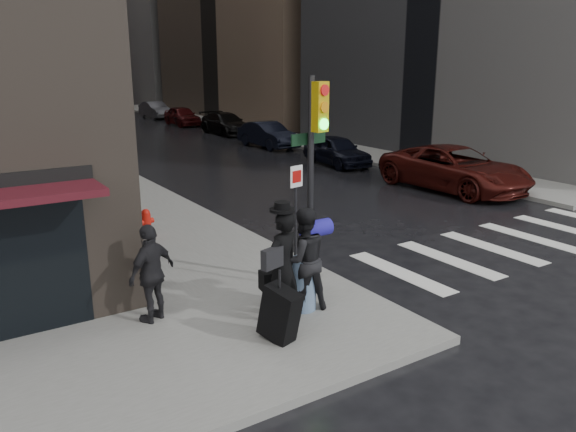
# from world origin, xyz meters

# --- Properties ---
(ground) EXTENTS (140.00, 140.00, 0.00)m
(ground) POSITION_xyz_m (0.00, 0.00, 0.00)
(ground) COLOR black
(ground) RESTS_ON ground
(sidewalk_left) EXTENTS (4.00, 50.00, 0.15)m
(sidewalk_left) POSITION_xyz_m (0.00, 27.00, 0.07)
(sidewalk_left) COLOR slate
(sidewalk_left) RESTS_ON ground
(sidewalk_right) EXTENTS (3.00, 50.00, 0.15)m
(sidewalk_right) POSITION_xyz_m (13.50, 27.00, 0.07)
(sidewalk_right) COLOR slate
(sidewalk_right) RESTS_ON ground
(crosswalk) EXTENTS (8.50, 3.00, 0.01)m
(crosswalk) POSITION_xyz_m (7.50, 1.00, 0.00)
(crosswalk) COLOR silver
(crosswalk) RESTS_ON ground
(man_overcoat) EXTENTS (1.13, 1.38, 2.21)m
(man_overcoat) POSITION_xyz_m (-0.27, 0.03, 1.08)
(man_overcoat) COLOR black
(man_overcoat) RESTS_ON ground
(man_jeans) EXTENTS (1.36, 0.91, 1.94)m
(man_jeans) POSITION_xyz_m (0.38, 0.36, 1.12)
(man_jeans) COLOR black
(man_jeans) RESTS_ON ground
(man_greycoat) EXTENTS (1.12, 0.86, 1.77)m
(man_greycoat) POSITION_xyz_m (-2.09, 1.40, 1.04)
(man_greycoat) COLOR black
(man_greycoat) RESTS_ON ground
(traffic_light) EXTENTS (1.03, 0.56, 4.20)m
(traffic_light) POSITION_xyz_m (1.24, 1.26, 2.86)
(traffic_light) COLOR black
(traffic_light) RESTS_ON ground
(fire_hydrant) EXTENTS (0.43, 0.33, 0.75)m
(fire_hydrant) POSITION_xyz_m (-0.53, 6.28, 0.48)
(fire_hydrant) COLOR #B5140B
(fire_hydrant) RESTS_ON ground
(parked_car_0) EXTENTS (2.85, 5.86, 1.60)m
(parked_car_0) POSITION_xyz_m (11.13, 6.16, 0.80)
(parked_car_0) COLOR #3F100C
(parked_car_0) RESTS_ON ground
(parked_car_1) EXTENTS (1.94, 4.11, 1.36)m
(parked_car_1) POSITION_xyz_m (10.65, 12.61, 0.68)
(parked_car_1) COLOR black
(parked_car_1) RESTS_ON ground
(parked_car_2) EXTENTS (1.68, 4.30, 1.40)m
(parked_car_2) POSITION_xyz_m (10.83, 19.06, 0.70)
(parked_car_2) COLOR black
(parked_car_2) RESTS_ON ground
(parked_car_3) EXTENTS (1.95, 4.77, 1.38)m
(parked_car_3) POSITION_xyz_m (11.54, 25.52, 0.69)
(parked_car_3) COLOR black
(parked_car_3) RESTS_ON ground
(parked_car_4) EXTENTS (1.72, 4.16, 1.41)m
(parked_car_4) POSITION_xyz_m (11.17, 31.97, 0.71)
(parked_car_4) COLOR #3F0C0D
(parked_car_4) RESTS_ON ground
(parked_car_5) EXTENTS (1.57, 4.21, 1.37)m
(parked_car_5) POSITION_xyz_m (11.46, 38.42, 0.69)
(parked_car_5) COLOR #44444A
(parked_car_5) RESTS_ON ground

